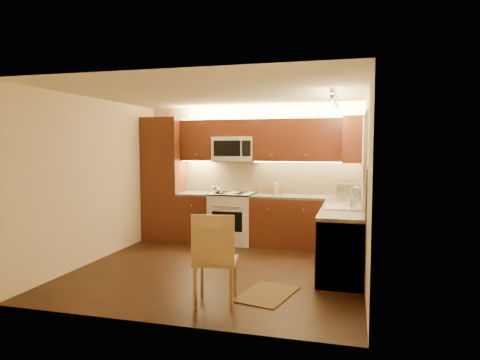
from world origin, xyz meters
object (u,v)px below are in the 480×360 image
(kettle, at_px, (216,188))
(dining_chair, at_px, (216,258))
(knife_block, at_px, (276,189))
(soap_bottle, at_px, (351,198))
(microwave, at_px, (234,149))
(sink, at_px, (343,201))
(stove, at_px, (232,218))
(toaster_oven, at_px, (350,190))

(kettle, xyz_separation_m, dining_chair, (0.94, -2.88, -0.50))
(knife_block, xyz_separation_m, soap_bottle, (1.34, -1.12, -0.01))
(microwave, distance_m, sink, 2.48)
(sink, height_order, kettle, kettle)
(soap_bottle, bearing_deg, microwave, 131.62)
(stove, relative_size, sink, 1.07)
(kettle, relative_size, knife_block, 1.04)
(stove, relative_size, toaster_oven, 2.39)
(sink, relative_size, soap_bottle, 4.54)
(knife_block, bearing_deg, soap_bottle, -57.06)
(soap_bottle, bearing_deg, dining_chair, -146.24)
(kettle, xyz_separation_m, toaster_oven, (2.33, 0.20, -0.01))
(microwave, xyz_separation_m, soap_bottle, (2.11, -1.06, -0.73))
(soap_bottle, height_order, dining_chair, soap_bottle)
(stove, bearing_deg, kettle, -153.63)
(kettle, bearing_deg, dining_chair, -58.88)
(knife_block, distance_m, soap_bottle, 1.74)
(microwave, bearing_deg, sink, -32.21)
(stove, bearing_deg, knife_block, 13.70)
(kettle, relative_size, soap_bottle, 1.11)
(sink, xyz_separation_m, dining_chair, (-1.32, -1.88, -0.45))
(sink, relative_size, dining_chair, 0.83)
(microwave, xyz_separation_m, kettle, (-0.26, -0.26, -0.70))
(knife_block, height_order, dining_chair, knife_block)
(microwave, height_order, soap_bottle, microwave)
(sink, height_order, toaster_oven, toaster_oven)
(sink, bearing_deg, toaster_oven, 86.44)
(stove, distance_m, dining_chair, 3.08)
(kettle, xyz_separation_m, soap_bottle, (2.37, -0.80, -0.03))
(stove, bearing_deg, sink, -29.36)
(toaster_oven, height_order, knife_block, toaster_oven)
(kettle, xyz_separation_m, knife_block, (1.03, 0.32, -0.02))
(sink, bearing_deg, soap_bottle, 60.98)
(toaster_oven, bearing_deg, microwave, -172.60)
(dining_chair, bearing_deg, microwave, 93.04)
(soap_bottle, bearing_deg, knife_block, 118.47)
(sink, bearing_deg, dining_chair, -125.17)
(stove, height_order, microwave, microwave)
(toaster_oven, distance_m, knife_block, 1.31)
(stove, height_order, soap_bottle, soap_bottle)
(microwave, bearing_deg, kettle, -134.52)
(sink, bearing_deg, microwave, 147.79)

